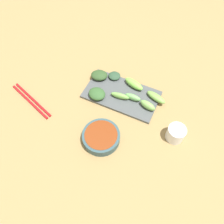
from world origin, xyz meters
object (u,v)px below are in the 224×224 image
at_px(sauce_bowl, 101,137).
at_px(tea_cup, 176,133).
at_px(chopsticks, 31,101).
at_px(serving_plate, 121,95).

relative_size(sauce_bowl, tea_cup, 2.10).
height_order(sauce_bowl, chopsticks, sauce_bowl).
distance_m(chopsticks, tea_cup, 0.58).
bearing_deg(chopsticks, serving_plate, -42.14).
xyz_separation_m(sauce_bowl, tea_cup, (0.12, -0.24, 0.01)).
height_order(sauce_bowl, serving_plate, sauce_bowl).
bearing_deg(tea_cup, sauce_bowl, 116.98).
bearing_deg(chopsticks, sauce_bowl, -77.18).
bearing_deg(tea_cup, chopsticks, 98.74).
distance_m(serving_plate, chopsticks, 0.37).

